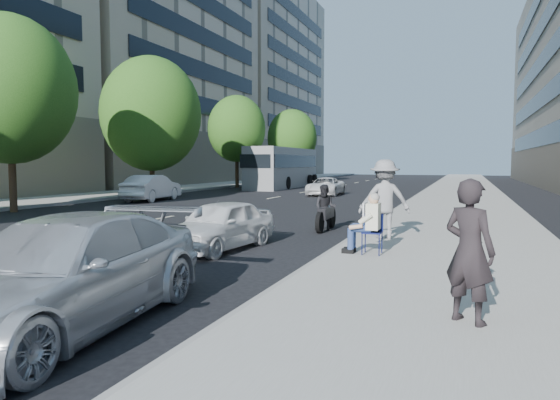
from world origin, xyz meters
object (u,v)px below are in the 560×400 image
at_px(white_sedan_near, 220,225).
at_px(white_sedan_mid, 152,188).
at_px(parked_sedan, 63,273).
at_px(white_sedan_far, 325,186).
at_px(jogger, 385,199).
at_px(seated_protester, 367,220).
at_px(motorcycle, 325,210).
at_px(pedestrian_woman, 469,251).
at_px(bus, 283,168).

height_order(white_sedan_near, white_sedan_mid, white_sedan_mid).
distance_m(parked_sedan, white_sedan_far, 26.26).
relative_size(white_sedan_near, white_sedan_mid, 0.81).
relative_size(jogger, white_sedan_near, 0.58).
relative_size(seated_protester, white_sedan_mid, 0.30).
relative_size(seated_protester, white_sedan_far, 0.32).
bearing_deg(jogger, white_sedan_far, -87.19).
distance_m(white_sedan_mid, motorcycle, 14.76).
xyz_separation_m(white_sedan_mid, motorcycle, (12.15, -8.37, -0.07)).
bearing_deg(motorcycle, white_sedan_near, -111.74).
bearing_deg(parked_sedan, jogger, 65.53).
distance_m(seated_protester, jogger, 2.31).
xyz_separation_m(white_sedan_near, motorcycle, (1.51, 4.11, 0.04)).
distance_m(parked_sedan, motorcycle, 9.98).
height_order(seated_protester, pedestrian_woman, pedestrian_woman).
relative_size(pedestrian_woman, motorcycle, 0.86).
bearing_deg(motorcycle, white_sedan_mid, 143.91).
distance_m(white_sedan_near, white_sedan_far, 20.36).
height_order(white_sedan_far, bus, bus).
height_order(parked_sedan, white_sedan_mid, white_sedan_mid).
height_order(jogger, pedestrian_woman, jogger).
distance_m(parked_sedan, bus, 35.96).
bearing_deg(jogger, pedestrian_woman, 90.22).
bearing_deg(white_sedan_mid, parked_sedan, 115.71).
relative_size(seated_protester, motorcycle, 0.64).
xyz_separation_m(seated_protester, pedestrian_woman, (2.01, -4.18, 0.16)).
xyz_separation_m(white_sedan_near, white_sedan_far, (-2.87, 20.15, -0.03)).
bearing_deg(white_sedan_near, bus, 113.71).
distance_m(seated_protester, motorcycle, 4.73).
height_order(parked_sedan, white_sedan_near, parked_sedan).
relative_size(parked_sedan, motorcycle, 2.39).
xyz_separation_m(pedestrian_woman, motorcycle, (-4.10, 8.42, -0.39)).
bearing_deg(seated_protester, parked_sedan, -116.01).
distance_m(seated_protester, parked_sedan, 6.36).
height_order(pedestrian_woman, bus, bus).
xyz_separation_m(pedestrian_woman, bus, (-14.50, 33.07, 0.61)).
bearing_deg(motorcycle, pedestrian_woman, -65.58).
bearing_deg(bus, parked_sedan, -75.99).
xyz_separation_m(jogger, white_sedan_near, (-3.61, -2.15, -0.57)).
bearing_deg(pedestrian_woman, white_sedan_mid, -14.96).
xyz_separation_m(white_sedan_mid, white_sedan_far, (7.77, 7.67, -0.14)).
bearing_deg(seated_protester, jogger, 89.72).
height_order(pedestrian_woman, white_sedan_near, pedestrian_woman).
height_order(pedestrian_woman, motorcycle, pedestrian_woman).
distance_m(pedestrian_woman, white_sedan_near, 7.09).
height_order(pedestrian_woman, white_sedan_far, pedestrian_woman).
distance_m(jogger, bus, 29.40).
relative_size(seated_protester, jogger, 0.64).
xyz_separation_m(white_sedan_near, white_sedan_mid, (-10.64, 12.48, 0.11)).
xyz_separation_m(seated_protester, jogger, (0.01, 2.29, 0.29)).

